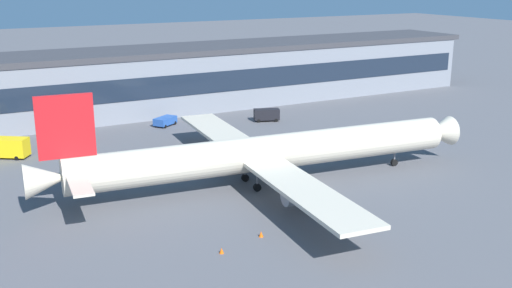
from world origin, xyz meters
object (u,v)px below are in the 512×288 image
at_px(airliner, 263,153).
at_px(traffic_cone_0, 261,234).
at_px(stair_truck, 64,130).
at_px(crew_van, 267,114).
at_px(pushback_tractor, 165,121).
at_px(traffic_cone_1, 221,251).
at_px(fuel_truck, 3,147).

distance_m(airliner, traffic_cone_0, 18.74).
relative_size(stair_truck, crew_van, 1.12).
relative_size(airliner, crew_van, 11.66).
relative_size(airliner, pushback_tractor, 12.09).
bearing_deg(crew_van, pushback_tractor, 162.23).
xyz_separation_m(pushback_tractor, traffic_cone_1, (-15.16, -57.84, -0.73)).
bearing_deg(pushback_tractor, traffic_cone_0, -99.37).
bearing_deg(crew_van, traffic_cone_0, -120.39).
bearing_deg(traffic_cone_0, airliner, 59.88).
height_order(stair_truck, fuel_truck, stair_truck).
relative_size(crew_van, traffic_cone_1, 8.70).
bearing_deg(stair_truck, traffic_cone_1, -84.91).
height_order(fuel_truck, traffic_cone_0, fuel_truck).
distance_m(fuel_truck, traffic_cone_1, 52.38).
bearing_deg(traffic_cone_1, fuel_truck, 107.99).
xyz_separation_m(airliner, fuel_truck, (-31.21, 32.32, -2.83)).
xyz_separation_m(airliner, traffic_cone_1, (-15.04, -17.47, -4.39)).
distance_m(airliner, crew_van, 39.58).
height_order(airliner, fuel_truck, airliner).
distance_m(crew_van, pushback_tractor, 20.92).
bearing_deg(fuel_truck, stair_truck, 30.55).
relative_size(crew_van, fuel_truck, 0.66).
relative_size(traffic_cone_0, traffic_cone_1, 1.06).
distance_m(airliner, fuel_truck, 45.02).
relative_size(fuel_truck, traffic_cone_1, 13.15).
height_order(crew_van, fuel_truck, fuel_truck).
height_order(stair_truck, traffic_cone_0, stair_truck).
height_order(airliner, crew_van, airliner).
bearing_deg(fuel_truck, airliner, -46.00).
relative_size(pushback_tractor, traffic_cone_0, 7.88).
height_order(stair_truck, pushback_tractor, stair_truck).
relative_size(airliner, traffic_cone_0, 95.31).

